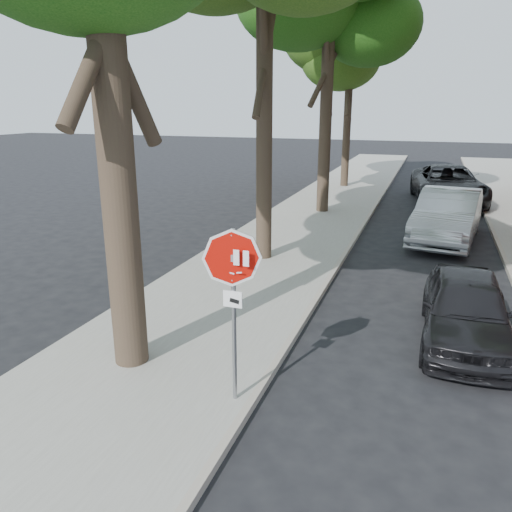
{
  "coord_description": "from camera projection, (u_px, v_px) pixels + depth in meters",
  "views": [
    {
      "loc": [
        1.75,
        -6.03,
        4.31
      ],
      "look_at": [
        -0.72,
        0.99,
        2.05
      ],
      "focal_mm": 35.0,
      "sensor_mm": 36.0,
      "label": 1
    }
  ],
  "objects": [
    {
      "name": "car_a",
      "position": [
        466.0,
        309.0,
        9.3
      ],
      "size": [
        1.6,
        3.91,
        1.33
      ],
      "primitive_type": "imported",
      "rotation": [
        0.0,
        0.0,
        0.01
      ],
      "color": "black",
      "rests_on": "ground"
    },
    {
      "name": "ground",
      "position": [
        280.0,
        414.0,
        7.25
      ],
      "size": [
        120.0,
        120.0,
        0.0
      ],
      "primitive_type": "plane",
      "color": "black",
      "rests_on": "ground"
    },
    {
      "name": "curb_right",
      "position": [
        495.0,
        236.0,
        16.81
      ],
      "size": [
        0.12,
        55.0,
        0.13
      ],
      "primitive_type": "cube",
      "color": "#9E9384",
      "rests_on": "ground"
    },
    {
      "name": "tree_far",
      "position": [
        351.0,
        45.0,
        25.07
      ],
      "size": [
        5.29,
        4.91,
        9.33
      ],
      "color": "black",
      "rests_on": "sidewalk_left"
    },
    {
      "name": "car_d",
      "position": [
        448.0,
        185.0,
        22.53
      ],
      "size": [
        3.6,
        6.43,
        1.7
      ],
      "primitive_type": "imported",
      "rotation": [
        0.0,
        0.0,
        0.13
      ],
      "color": "black",
      "rests_on": "ground"
    },
    {
      "name": "car_b",
      "position": [
        448.0,
        216.0,
        16.26
      ],
      "size": [
        2.43,
        5.28,
        1.68
      ],
      "primitive_type": "imported",
      "rotation": [
        0.0,
        0.0,
        -0.13
      ],
      "color": "#A8ACB0",
      "rests_on": "ground"
    },
    {
      "name": "tree_mid_b",
      "position": [
        330.0,
        1.0,
        18.44
      ],
      "size": [
        5.88,
        5.46,
        10.36
      ],
      "color": "black",
      "rests_on": "sidewalk_left"
    },
    {
      "name": "stop_sign",
      "position": [
        233.0,
        283.0,
        6.89
      ],
      "size": [
        0.76,
        0.34,
        2.61
      ],
      "color": "gray",
      "rests_on": "sidewalk_left"
    },
    {
      "name": "curb_left",
      "position": [
        363.0,
        226.0,
        18.21
      ],
      "size": [
        0.12,
        55.0,
        0.13
      ],
      "primitive_type": "cube",
      "color": "#9E9384",
      "rests_on": "ground"
    },
    {
      "name": "sidewalk_left",
      "position": [
        308.0,
        222.0,
        18.86
      ],
      "size": [
        4.0,
        55.0,
        0.12
      ],
      "primitive_type": "cube",
      "color": "gray",
      "rests_on": "ground"
    }
  ]
}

